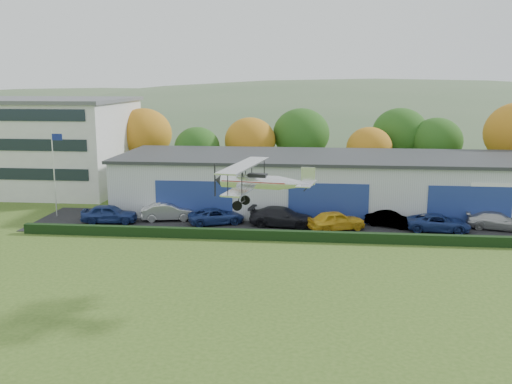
# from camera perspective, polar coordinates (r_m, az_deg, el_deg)

# --- Properties ---
(ground) EXTENTS (300.00, 300.00, 0.00)m
(ground) POSITION_cam_1_polar(r_m,az_deg,el_deg) (30.55, -1.83, -13.12)
(ground) COLOR #3A561B
(ground) RESTS_ON ground
(apron) EXTENTS (48.00, 9.00, 0.05)m
(apron) POSITION_cam_1_polar(r_m,az_deg,el_deg) (50.18, 4.87, -3.33)
(apron) COLOR black
(apron) RESTS_ON ground
(hedge) EXTENTS (46.00, 0.60, 0.80)m
(hedge) POSITION_cam_1_polar(r_m,az_deg,el_deg) (45.44, 4.74, -4.39)
(hedge) COLOR black
(hedge) RESTS_ON ground
(hangar) EXTENTS (40.60, 12.60, 5.30)m
(hangar) POSITION_cam_1_polar(r_m,az_deg,el_deg) (56.44, 7.10, 0.99)
(hangar) COLOR #B2B7BC
(hangar) RESTS_ON ground
(office_block) EXTENTS (20.60, 15.60, 10.40)m
(office_block) POSITION_cam_1_polar(r_m,az_deg,el_deg) (70.61, -20.89, 4.48)
(office_block) COLOR silver
(office_block) RESTS_ON ground
(flagpole) EXTENTS (1.05, 0.10, 8.00)m
(flagpole) POSITION_cam_1_polar(r_m,az_deg,el_deg) (55.52, -19.37, 2.49)
(flagpole) COLOR silver
(flagpole) RESTS_ON ground
(tree_belt) EXTENTS (75.70, 13.22, 10.12)m
(tree_belt) POSITION_cam_1_polar(r_m,az_deg,el_deg) (68.62, 3.51, 5.35)
(tree_belt) COLOR #3D2614
(tree_belt) RESTS_ON ground
(distant_hills) EXTENTS (430.00, 196.00, 56.00)m
(distant_hills) POSITION_cam_1_polar(r_m,az_deg,el_deg) (169.72, 3.20, 2.50)
(distant_hills) COLOR #4C6642
(distant_hills) RESTS_ON ground
(car_0) EXTENTS (5.03, 2.48, 1.65)m
(car_0) POSITION_cam_1_polar(r_m,az_deg,el_deg) (52.25, -14.36, -2.10)
(car_0) COLOR navy
(car_0) RESTS_ON apron
(car_1) EXTENTS (5.02, 2.67, 1.57)m
(car_1) POSITION_cam_1_polar(r_m,az_deg,el_deg) (52.14, -8.71, -1.95)
(car_1) COLOR silver
(car_1) RESTS_ON apron
(car_2) EXTENTS (5.39, 4.00, 1.36)m
(car_2) POSITION_cam_1_polar(r_m,az_deg,el_deg) (50.41, -3.96, -2.42)
(car_2) COLOR navy
(car_2) RESTS_ON apron
(car_3) EXTENTS (5.96, 3.02, 1.66)m
(car_3) POSITION_cam_1_polar(r_m,az_deg,el_deg) (49.53, 2.63, -2.48)
(car_3) COLOR black
(car_3) RESTS_ON apron
(car_4) EXTENTS (5.21, 3.73, 1.65)m
(car_4) POSITION_cam_1_polar(r_m,az_deg,el_deg) (48.68, 7.99, -2.82)
(car_4) COLOR gold
(car_4) RESTS_ON apron
(car_5) EXTENTS (4.27, 2.90, 1.33)m
(car_5) POSITION_cam_1_polar(r_m,az_deg,el_deg) (50.64, 13.13, -2.65)
(car_5) COLOR gray
(car_5) RESTS_ON apron
(car_6) EXTENTS (5.29, 2.70, 1.43)m
(car_6) POSITION_cam_1_polar(r_m,az_deg,el_deg) (50.24, 17.69, -2.94)
(car_6) COLOR navy
(car_6) RESTS_ON apron
(car_7) EXTENTS (5.36, 3.17, 1.46)m
(car_7) POSITION_cam_1_polar(r_m,az_deg,el_deg) (52.59, 22.86, -2.66)
(car_7) COLOR silver
(car_7) RESTS_ON apron
(biplane) EXTENTS (6.06, 6.93, 2.58)m
(biplane) POSITION_cam_1_polar(r_m,az_deg,el_deg) (33.13, 0.28, 1.14)
(biplane) COLOR silver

